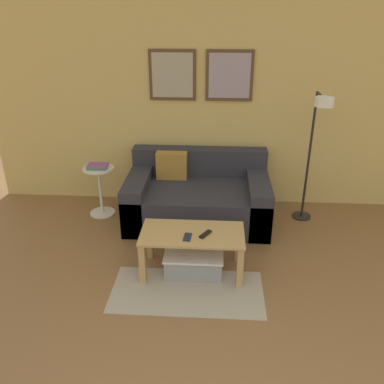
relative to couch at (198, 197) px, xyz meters
name	(u,v)px	position (x,y,z in m)	size (l,w,h in m)	color
wall_back	(220,101)	(0.23, 0.53, 1.01)	(5.60, 0.09, 2.55)	#D6B76B
area_rug	(187,291)	(-0.02, -1.37, -0.27)	(1.35, 0.65, 0.01)	#A39989
couch	(198,197)	(0.00, 0.00, 0.00)	(1.61, 1.00, 0.75)	#2D2D38
coffee_table	(192,241)	(0.01, -1.06, 0.07)	(0.95, 0.49, 0.42)	tan
storage_bin	(194,262)	(0.02, -1.07, -0.16)	(0.55, 0.36, 0.21)	gray
floor_lamp	(316,138)	(1.24, -0.09, 0.78)	(0.22, 0.53, 1.50)	black
side_table	(100,187)	(-1.16, 0.04, 0.09)	(0.36, 0.36, 0.60)	white
book_stack	(97,166)	(-1.16, 0.03, 0.35)	(0.24, 0.19, 0.05)	#387F4C
remote_control	(205,234)	(0.13, -1.09, 0.16)	(0.04, 0.15, 0.02)	black
cell_phone	(187,237)	(-0.03, -1.14, 0.16)	(0.07, 0.14, 0.01)	#1E2338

